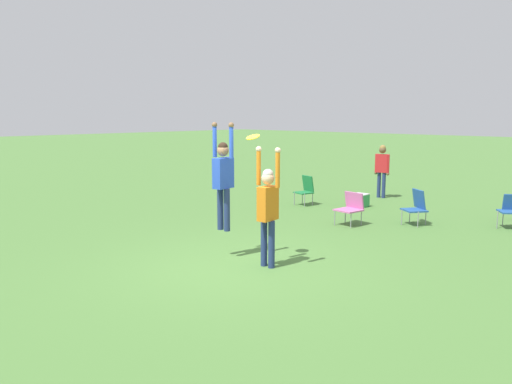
# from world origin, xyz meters

# --- Properties ---
(ground_plane) EXTENTS (120.00, 120.00, 0.00)m
(ground_plane) POSITION_xyz_m (0.00, 0.00, 0.00)
(ground_plane) COLOR #4C7A38
(person_jumping) EXTENTS (0.57, 0.43, 2.08)m
(person_jumping) POSITION_xyz_m (-0.53, 0.23, 1.63)
(person_jumping) COLOR navy
(person_jumping) RESTS_ON ground_plane
(person_defending) EXTENTS (0.56, 0.43, 2.19)m
(person_defending) POSITION_xyz_m (0.52, 0.34, 1.17)
(person_defending) COLOR navy
(person_defending) RESTS_ON ground_plane
(frisbee) EXTENTS (0.26, 0.25, 0.10)m
(frisbee) POSITION_xyz_m (0.10, 0.39, 2.35)
(frisbee) COLOR yellow
(camping_chair_1) EXTENTS (0.62, 0.66, 0.81)m
(camping_chair_1) POSITION_xyz_m (-0.33, 4.38, 0.47)
(camping_chair_1) COLOR gray
(camping_chair_1) RESTS_ON ground_plane
(camping_chair_2) EXTENTS (0.56, 0.61, 0.90)m
(camping_chair_2) POSITION_xyz_m (-2.87, 5.82, 0.51)
(camping_chair_2) COLOR gray
(camping_chair_2) RESTS_ON ground_plane
(camping_chair_4) EXTENTS (0.67, 0.74, 0.83)m
(camping_chair_4) POSITION_xyz_m (2.72, 6.77, 0.49)
(camping_chair_4) COLOR gray
(camping_chair_4) RESTS_ON ground_plane
(camping_chair_5) EXTENTS (0.71, 0.78, 0.87)m
(camping_chair_5) POSITION_xyz_m (0.84, 5.58, 0.49)
(camping_chair_5) COLOR gray
(camping_chair_5) RESTS_ON ground_plane
(person_spectator_far) EXTENTS (0.55, 0.28, 1.76)m
(person_spectator_far) POSITION_xyz_m (-1.87, 8.63, 1.06)
(person_spectator_far) COLOR navy
(person_spectator_far) RESTS_ON ground_plane
(cooler_box) EXTENTS (0.41, 0.38, 0.40)m
(cooler_box) POSITION_xyz_m (-1.48, 6.72, 0.20)
(cooler_box) COLOR #2D8C4C
(cooler_box) RESTS_ON ground_plane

